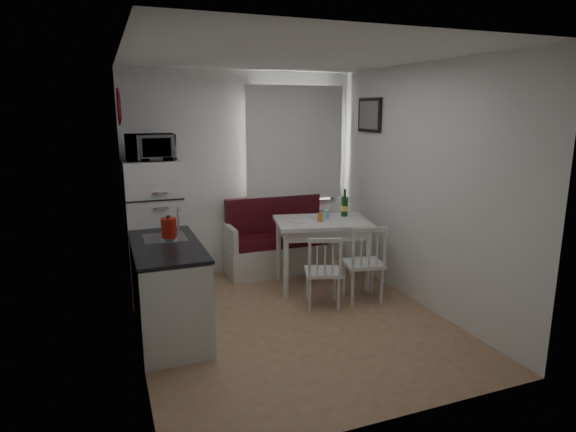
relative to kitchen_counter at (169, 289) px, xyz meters
name	(u,v)px	position (x,y,z in m)	size (l,w,h in m)	color
floor	(292,320)	(1.20, -0.16, -0.46)	(3.00, 3.50, 0.02)	#9C6F53
ceiling	(292,56)	(1.20, -0.16, 2.14)	(3.00, 3.50, 0.02)	white
wall_back	(243,174)	(1.20, 1.59, 0.84)	(3.00, 0.02, 2.60)	white
wall_front	(393,241)	(1.20, -1.91, 0.84)	(3.00, 0.02, 2.60)	white
wall_left	(130,207)	(-0.30, -0.16, 0.84)	(0.02, 3.50, 2.60)	white
wall_right	(421,187)	(2.70, -0.16, 0.84)	(0.02, 3.50, 2.60)	white
window	(293,147)	(1.90, 1.56, 1.17)	(1.22, 0.06, 1.47)	silver
curtain	(295,144)	(1.90, 1.49, 1.22)	(1.35, 0.02, 1.50)	white
kitchen_counter	(169,289)	(0.00, 0.00, 0.00)	(0.62, 1.32, 1.16)	silver
wall_sign	(119,107)	(-0.27, 1.29, 1.69)	(0.40, 0.40, 0.03)	#183995
picture_frame	(369,115)	(2.67, 0.94, 1.59)	(0.04, 0.52, 0.42)	black
bench	(278,247)	(1.60, 1.36, -0.13)	(1.38, 0.53, 0.99)	silver
dining_table	(322,228)	(1.91, 0.65, 0.28)	(1.24, 0.99, 0.83)	silver
chair_left	(326,264)	(1.66, 0.00, 0.05)	(0.47, 0.47, 0.44)	silver
chair_right	(368,255)	(2.16, -0.01, 0.09)	(0.49, 0.47, 0.48)	silver
fridge	(155,226)	(0.02, 1.24, 0.32)	(0.62, 0.62, 1.56)	white
microwave	(150,147)	(0.02, 1.19, 1.25)	(0.53, 0.36, 0.29)	white
kettle	(169,228)	(0.05, 0.14, 0.56)	(0.17, 0.17, 0.23)	#A3180D
wine_bottle	(345,203)	(2.26, 0.75, 0.54)	(0.09, 0.09, 0.34)	#164619
drinking_glass_orange	(320,217)	(1.86, 0.60, 0.42)	(0.06, 0.06, 0.10)	orange
drinking_glass_blue	(326,214)	(1.99, 0.70, 0.42)	(0.06, 0.06, 0.11)	#8ACCEA
plate	(298,221)	(1.61, 0.67, 0.38)	(0.22, 0.22, 0.02)	white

